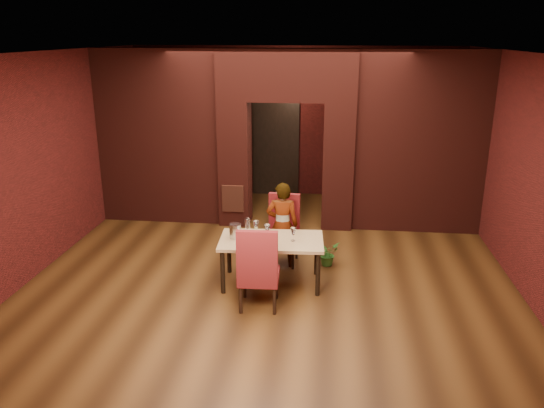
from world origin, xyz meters
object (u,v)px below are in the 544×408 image
Objects in this scene: wine_glass_a at (256,228)px; wine_glass_b at (267,232)px; water_bottle at (248,227)px; potted_plant at (328,253)px; chair_far at (282,231)px; person_seated at (282,225)px; dining_table at (271,261)px; wine_glass_c at (293,234)px; chair_near at (259,266)px; wine_bucket at (235,231)px.

wine_glass_a reaches higher than wine_glass_b.
water_bottle reaches higher than potted_plant.
chair_far is 0.17m from person_seated.
dining_table is 0.60m from water_bottle.
chair_far is 0.82m from wine_glass_c.
wine_glass_b is (-0.06, 0.01, 0.45)m from dining_table.
potted_plant is (0.88, 1.41, -0.38)m from chair_near.
person_seated is 0.65m from wine_glass_b.
wine_glass_b is at bearing 175.92° from wine_glass_c.
water_bottle reaches higher than wine_bucket.
dining_table is 1.28× the size of chair_near.
chair_near reaches higher than chair_far.
wine_glass_a is at bearing -113.21° from chair_far.
wine_glass_c is at bearing 106.19° from person_seated.
chair_near is 2.99× the size of potted_plant.
chair_near is 3.78× the size of water_bottle.
water_bottle is (-0.42, -0.70, 0.29)m from chair_far.
chair_far is at bearing 179.96° from potted_plant.
chair_near is 1.70m from potted_plant.
wine_bucket is (-0.43, 0.67, 0.22)m from chair_near.
wine_glass_c is 0.65m from water_bottle.
wine_bucket is at bearing -154.86° from wine_glass_a.
chair_far reaches higher than potted_plant.
wine_bucket is (-0.45, -0.01, -0.00)m from wine_glass_b.
chair_far reaches higher than wine_glass_c.
water_bottle is at bearing 173.51° from wine_glass_b.
chair_far is 4.90× the size of wine_glass_a.
person_seated is 0.88m from wine_bucket.
wine_bucket is at bearing 177.19° from dining_table.
chair_near is 5.18× the size of wine_glass_a.
wine_glass_b is 0.37m from wine_glass_c.
person_seated is (0.09, 0.63, 0.33)m from dining_table.
chair_far is 0.98m from wine_bucket.
wine_bucket reaches higher than potted_plant.
chair_near reaches higher than potted_plant.
water_bottle is at bearing 174.87° from wine_glass_c.
wine_glass_c is at bearing -0.91° from wine_bucket.
person_seated is 6.41× the size of wine_bucket.
dining_table is at bearing -92.13° from chair_far.
person_seated is at bearing -171.41° from potted_plant.
wine_glass_b reaches higher than wine_glass_c.
wine_glass_c is at bearing -14.59° from wine_glass_a.
chair_near is 0.82m from wine_bucket.
chair_far is at bearing 58.81° from water_bottle.
wine_bucket reaches higher than dining_table.
potted_plant is at bearing 57.26° from wine_glass_c.
dining_table is 3.82× the size of potted_plant.
chair_near is at bearing -57.45° from wine_bucket.
wine_glass_c is (0.39, 0.65, 0.21)m from chair_near.
wine_glass_a is (-0.32, -0.61, 0.25)m from chair_far.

